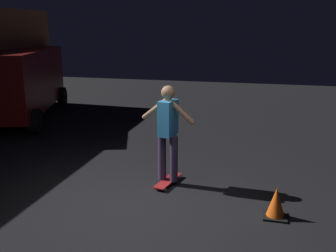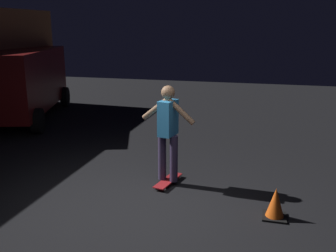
{
  "view_description": "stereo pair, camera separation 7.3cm",
  "coord_description": "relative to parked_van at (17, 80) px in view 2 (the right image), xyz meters",
  "views": [
    {
      "loc": [
        -4.86,
        -1.65,
        2.68
      ],
      "look_at": [
        1.16,
        -0.11,
        1.05
      ],
      "focal_mm": 40.65,
      "sensor_mm": 36.0,
      "label": 1
    },
    {
      "loc": [
        -4.84,
        -1.72,
        2.68
      ],
      "look_at": [
        1.16,
        -0.11,
        1.05
      ],
      "focal_mm": 40.65,
      "sensor_mm": 36.0,
      "label": 2
    }
  ],
  "objects": [
    {
      "name": "skater",
      "position": [
        -3.64,
        -5.57,
        -0.12
      ],
      "size": [
        0.42,
        0.98,
        1.67
      ],
      "color": "#382D4C",
      "rests_on": "skateboard_ridden"
    },
    {
      "name": "ground_plane",
      "position": [
        -4.79,
        -5.46,
        -1.16
      ],
      "size": [
        28.0,
        28.0,
        0.0
      ],
      "primitive_type": "plane",
      "color": "black"
    },
    {
      "name": "traffic_cone",
      "position": [
        -4.42,
        -7.38,
        -0.95
      ],
      "size": [
        0.34,
        0.34,
        0.46
      ],
      "color": "black",
      "rests_on": "ground_plane"
    },
    {
      "name": "parked_van",
      "position": [
        0.0,
        0.0,
        0.0
      ],
      "size": [
        4.97,
        3.41,
        2.03
      ],
      "color": "maroon",
      "rests_on": "ground_plane"
    },
    {
      "name": "skateboard_ridden",
      "position": [
        -3.64,
        -5.57,
        -1.11
      ],
      "size": [
        0.8,
        0.35,
        0.07
      ],
      "color": "#AD1E23",
      "rests_on": "ground_plane"
    }
  ]
}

